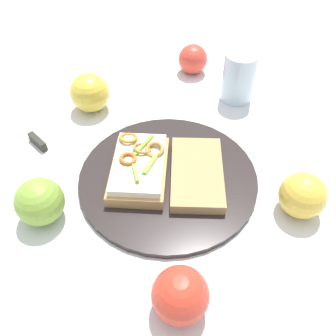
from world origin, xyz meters
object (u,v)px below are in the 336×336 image
Objects in this scene: bread_slice_side at (197,173)px; apple_2 at (40,202)px; sandwich at (139,167)px; apple_0 at (193,59)px; apple_3 at (90,93)px; knife at (35,139)px; apple_1 at (303,195)px; drinking_glass at (239,77)px; plate at (168,178)px; apple_4 at (180,295)px.

apple_2 is (-0.17, -0.21, 0.02)m from bread_slice_side.
apple_0 is at bearing -13.91° from sandwich.
knife is at bearing -97.28° from apple_3.
apple_0 is 0.45m from apple_1.
bread_slice_side is 0.36m from apple_0.
apple_1 is 0.32m from drinking_glass.
sandwich is 0.17m from apple_2.
apple_0 is at bearing 67.67° from apple_3.
apple_3 is 0.76× the size of drinking_glass.
sandwich is at bearing -26.02° from apple_3.
sandwich reaches higher than bread_slice_side.
sandwich is at bearing -150.63° from plate.
apple_3 is at bearing 178.78° from apple_1.
apple_2 is (-0.12, -0.18, 0.03)m from plate.
apple_0 is at bearing 115.02° from plate.
apple_3 is (-0.10, -0.25, 0.01)m from apple_0.
apple_0 reaches higher than sandwich.
drinking_glass is 0.96× the size of knife.
sandwich is 1.60× the size of knife.
bread_slice_side is 1.50× the size of drinking_glass.
plate is 0.23m from apple_1.
plate is 2.81× the size of knife.
bread_slice_side is 0.18m from apple_1.
apple_4 is at bearing -160.72° from sandwich.
apple_2 is 1.02× the size of apple_4.
apple_2 is (-0.08, -0.16, 0.01)m from sandwich.
bread_slice_side is at bearing -90.83° from sandwich.
apple_4 is at bearing -59.73° from apple_0.
drinking_glass is (0.24, 0.21, 0.01)m from apple_3.
plate is 0.23m from apple_4.
plate is 0.22m from apple_2.
apple_0 is 0.27m from apple_3.
apple_1 is (0.26, 0.09, 0.01)m from sandwich.
apple_4 is at bearing -105.95° from apple_1.
apple_3 reaches higher than knife.
apple_4 reaches higher than plate.
apple_3 reaches higher than apple_4.
apple_0 is 0.14m from drinking_glass.
apple_4 is (0.10, -0.21, 0.02)m from bread_slice_side.
apple_1 reaches higher than plate.
sandwich reaches higher than plate.
apple_2 reaches higher than apple_4.
plate is 1.76× the size of sandwich.
plate is 0.06m from sandwich.
apple_1 and apple_4 have the same top height.
apple_2 is (0.03, -0.51, 0.00)m from apple_0.
plate is 1.95× the size of bread_slice_side.
apple_2 is 0.69× the size of knife.
apple_2 reaches higher than plate.
plate is 4.16× the size of apple_4.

